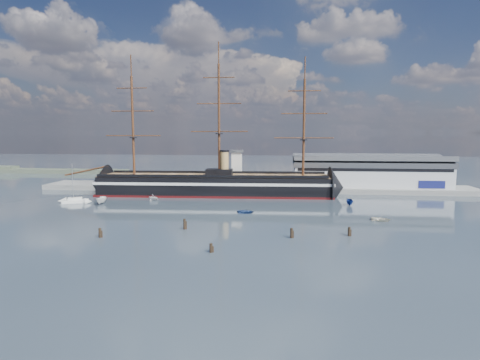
# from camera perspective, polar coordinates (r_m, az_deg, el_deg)

# --- Properties ---
(ground) EXTENTS (600.00, 600.00, 0.00)m
(ground) POSITION_cam_1_polar(r_m,az_deg,el_deg) (136.09, -3.30, -3.48)
(ground) COLOR #2A333F
(ground) RESTS_ON ground
(quay) EXTENTS (180.00, 18.00, 2.00)m
(quay) POSITION_cam_1_polar(r_m,az_deg,el_deg) (170.27, 2.00, -1.41)
(quay) COLOR slate
(quay) RESTS_ON ground
(warehouse) EXTENTS (63.00, 21.00, 11.60)m
(warehouse) POSITION_cam_1_polar(r_m,az_deg,el_deg) (176.61, 17.84, 1.17)
(warehouse) COLOR #B7BABC
(warehouse) RESTS_ON ground
(quay_tower) EXTENTS (5.00, 5.00, 15.00)m
(quay_tower) POSITION_cam_1_polar(r_m,az_deg,el_deg) (166.84, -0.46, 1.79)
(quay_tower) COLOR silver
(quay_tower) RESTS_ON ground
(shoreline) EXTENTS (120.00, 10.00, 4.00)m
(shoreline) POSITION_cam_1_polar(r_m,az_deg,el_deg) (279.43, -29.17, 1.22)
(shoreline) COLOR #3F4C38
(shoreline) RESTS_ON ground
(warship) EXTENTS (113.18, 19.68, 53.94)m
(warship) POSITION_cam_1_polar(r_m,az_deg,el_deg) (155.98, -4.30, -0.68)
(warship) COLOR black
(warship) RESTS_ON ground
(sailboat) EXTENTS (8.87, 5.83, 13.75)m
(sailboat) POSITION_cam_1_polar(r_m,az_deg,el_deg) (149.80, -22.40, -2.70)
(sailboat) COLOR white
(sailboat) RESTS_ON ground
(motorboat_a) EXTENTS (7.63, 3.28, 2.98)m
(motorboat_a) POSITION_cam_1_polar(r_m,az_deg,el_deg) (144.45, -19.09, -3.24)
(motorboat_a) COLOR white
(motorboat_a) RESTS_ON ground
(motorboat_b) EXTENTS (1.64, 3.27, 1.46)m
(motorboat_b) POSITION_cam_1_polar(r_m,az_deg,el_deg) (121.14, 0.78, -4.74)
(motorboat_b) COLOR #2E4A89
(motorboat_b) RESTS_ON ground
(motorboat_d) EXTENTS (5.66, 7.39, 2.49)m
(motorboat_d) POSITION_cam_1_polar(r_m,az_deg,el_deg) (147.20, -12.23, -2.84)
(motorboat_d) COLOR silver
(motorboat_d) RESTS_ON ground
(motorboat_e) EXTENTS (2.44, 3.48, 1.51)m
(motorboat_e) POSITION_cam_1_polar(r_m,az_deg,el_deg) (117.15, 19.38, -5.52)
(motorboat_e) COLOR beige
(motorboat_e) RESTS_ON ground
(motorboat_f) EXTENTS (6.63, 2.85, 2.59)m
(motorboat_f) POSITION_cam_1_polar(r_m,az_deg,el_deg) (138.35, 15.34, -3.54)
(motorboat_f) COLOR navy
(motorboat_f) RESTS_ON ground
(piling_near_left) EXTENTS (0.64, 0.64, 2.92)m
(piling_near_left) POSITION_cam_1_polar(r_m,az_deg,el_deg) (99.04, -19.27, -7.72)
(piling_near_left) COLOR black
(piling_near_left) RESTS_ON ground
(piling_near_mid) EXTENTS (0.64, 0.64, 2.57)m
(piling_near_mid) POSITION_cam_1_polar(r_m,az_deg,el_deg) (82.56, -4.14, -10.24)
(piling_near_mid) COLOR black
(piling_near_mid) RESTS_ON ground
(piling_near_right) EXTENTS (0.64, 0.64, 3.04)m
(piling_near_right) POSITION_cam_1_polar(r_m,az_deg,el_deg) (93.88, 7.32, -8.18)
(piling_near_right) COLOR black
(piling_near_right) RESTS_ON ground
(piling_far_right) EXTENTS (0.64, 0.64, 2.85)m
(piling_far_right) POSITION_cam_1_polar(r_m,az_deg,el_deg) (98.17, 15.24, -7.70)
(piling_far_right) COLOR black
(piling_far_right) RESTS_ON ground
(piling_extra) EXTENTS (0.64, 0.64, 3.38)m
(piling_extra) POSITION_cam_1_polar(r_m,az_deg,el_deg) (102.19, -7.89, -6.96)
(piling_extra) COLOR black
(piling_extra) RESTS_ON ground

